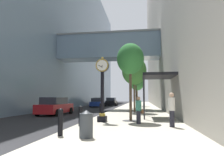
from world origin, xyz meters
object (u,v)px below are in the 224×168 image
(car_grey_far, at_px, (99,102))
(car_blue_trailing, at_px, (97,103))
(car_red_near, at_px, (55,106))
(street_tree_mid_near, at_px, (134,71))
(trash_bin, at_px, (86,123))
(pedestrian_by_clock, at_px, (172,108))
(street_tree_far, at_px, (137,82))
(pedestrian_walking, at_px, (139,110))
(bollard_second, at_px, (81,115))
(bollard_nearest, at_px, (60,121))
(bollard_fourth, at_px, (101,110))
(car_black_mid, at_px, (111,102))
(street_tree_mid_far, at_px, (136,76))
(street_tree_near, at_px, (130,60))
(street_clock, at_px, (102,86))

(car_grey_far, xyz_separation_m, car_blue_trailing, (1.26, -7.14, -0.04))
(car_red_near, distance_m, car_blue_trailing, 16.26)
(street_tree_mid_near, bearing_deg, trash_bin, -96.04)
(pedestrian_by_clock, distance_m, car_grey_far, 32.74)
(street_tree_far, height_order, car_grey_far, street_tree_far)
(street_tree_far, xyz_separation_m, pedestrian_walking, (0.54, -23.67, -3.40))
(bollard_second, relative_size, car_grey_far, 0.24)
(street_tree_mid_near, height_order, street_tree_far, street_tree_mid_near)
(bollard_nearest, distance_m, street_tree_far, 28.19)
(street_tree_far, height_order, car_red_near, street_tree_far)
(pedestrian_by_clock, bearing_deg, car_grey_far, 108.81)
(bollard_nearest, xyz_separation_m, bollard_fourth, (0.00, 8.14, 0.00))
(bollard_nearest, relative_size, car_red_near, 0.23)
(pedestrian_walking, bearing_deg, car_grey_far, 106.41)
(bollard_nearest, bearing_deg, street_tree_mid_near, 78.93)
(street_tree_mid_near, distance_m, car_grey_far, 22.97)
(car_grey_far, bearing_deg, car_red_near, -88.29)
(car_black_mid, bearing_deg, bollard_fourth, -83.59)
(street_tree_mid_far, xyz_separation_m, car_black_mid, (-5.26, 11.97, -3.86))
(street_tree_near, relative_size, street_tree_far, 0.90)
(street_tree_mid_near, xyz_separation_m, pedestrian_by_clock, (2.28, -9.87, -3.33))
(street_tree_mid_far, relative_size, car_red_near, 1.25)
(pedestrian_walking, relative_size, car_red_near, 0.34)
(street_tree_mid_far, distance_m, car_blue_trailing, 10.36)
(street_tree_far, relative_size, car_red_near, 1.21)
(street_tree_mid_far, bearing_deg, trash_bin, -93.88)
(pedestrian_by_clock, bearing_deg, bollard_fourth, 133.81)
(street_clock, height_order, bollard_second, street_clock)
(street_tree_mid_near, height_order, pedestrian_walking, street_tree_mid_near)
(bollard_fourth, distance_m, street_tree_far, 20.20)
(street_tree_mid_far, relative_size, pedestrian_by_clock, 3.29)
(bollard_fourth, height_order, pedestrian_by_clock, pedestrian_by_clock)
(street_clock, height_order, trash_bin, street_clock)
(street_tree_near, distance_m, street_tree_far, 22.28)
(bollard_second, bearing_deg, car_red_near, 122.19)
(bollard_second, bearing_deg, trash_bin, -68.93)
(street_tree_far, bearing_deg, car_red_near, -113.86)
(pedestrian_by_clock, bearing_deg, pedestrian_walking, 148.83)
(trash_bin, height_order, car_grey_far, car_grey_far)
(street_tree_mid_far, height_order, trash_bin, street_tree_mid_far)
(bollard_fourth, bearing_deg, car_blue_trailing, 103.37)
(bollard_nearest, relative_size, car_black_mid, 0.25)
(street_tree_near, xyz_separation_m, street_tree_far, (0.00, 22.27, 0.15))
(street_tree_mid_near, xyz_separation_m, car_blue_trailing, (-7.01, 13.98, -3.66))
(street_tree_mid_near, bearing_deg, pedestrian_walking, -86.49)
(bollard_second, bearing_deg, street_tree_near, 48.27)
(street_clock, relative_size, car_black_mid, 0.95)
(street_tree_near, bearing_deg, bollard_second, -131.73)
(bollard_second, height_order, car_red_near, car_red_near)
(bollard_fourth, bearing_deg, pedestrian_by_clock, -46.19)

